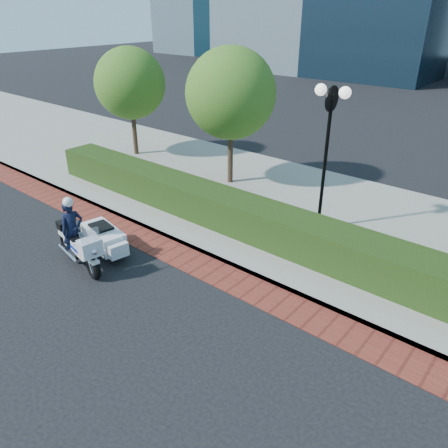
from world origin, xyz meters
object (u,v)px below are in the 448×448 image
Objects in this scene: tree_b at (231,94)px; police_motorcycle at (88,238)px; tree_a at (130,84)px; lamppost at (328,137)px.

police_motorcycle is at bearing -85.65° from tree_b.
tree_a is 5.50m from tree_b.
tree_a reaches higher than lamppost.
lamppost is 10.09m from tree_a.
tree_a is at bearing 142.48° from police_motorcycle.
police_motorcycle is (6.01, -6.66, -2.57)m from tree_a.
tree_b is 2.09× the size of police_motorcycle.
lamppost reaches higher than police_motorcycle.
police_motorcycle is (0.51, -6.66, -2.78)m from tree_b.
lamppost is 0.92× the size of tree_a.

